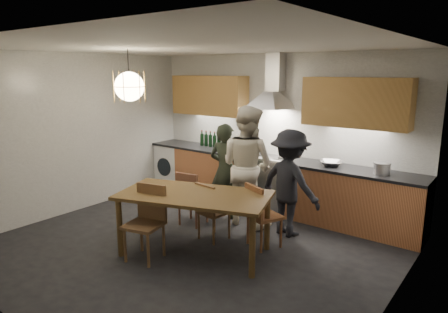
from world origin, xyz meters
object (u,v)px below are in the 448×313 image
Objects in this scene: person_right at (290,183)px; stock_pot at (382,169)px; person_mid at (247,166)px; person_left at (225,171)px; wine_bottles at (212,139)px; chair_back_left at (190,195)px; chair_front at (148,217)px; mixing_bowl at (331,163)px; dining_table at (194,201)px.

stock_pot is (1.03, 0.74, 0.22)m from person_right.
person_right is at bearing -144.36° from stock_pot.
person_mid is 8.12× the size of stock_pot.
wine_bottles is at bearing -46.85° from person_left.
person_right reaches higher than chair_back_left.
chair_front is at bearing 82.70° from person_mid.
person_right is at bearing -109.43° from mixing_bowl.
person_right is at bearing 174.30° from person_left.
person_right is at bearing -174.70° from person_mid.
wine_bottles is at bearing 98.83° from chair_front.
person_mid is at bearing 73.55° from dining_table.
person_mid is 1.19× the size of person_right.
chair_front is 2.86m from mixing_bowl.
person_mid is at bearing -143.56° from chair_back_left.
person_mid is 0.74m from person_right.
wine_bottles is (-2.11, 0.88, 0.28)m from person_right.
person_right reaches higher than mixing_bowl.
person_left reaches higher than stock_pot.
stock_pot is (0.76, -0.04, 0.04)m from mixing_bowl.
chair_back_left is 0.96m from person_mid.
mixing_bowl is at bearing -97.20° from person_right.
dining_table is at bearing 127.63° from chair_back_left.
person_left is (-0.09, 1.73, 0.22)m from chair_front.
chair_back_left is (-0.67, 0.66, -0.23)m from dining_table.
person_mid is 1.91m from stock_pot.
person_right is (1.16, -0.02, 0.01)m from person_left.
chair_back_left is at bearing -62.60° from wine_bottles.
mixing_bowl is (1.34, 2.49, 0.41)m from chair_front.
person_right reaches higher than stock_pot.
mixing_bowl is (0.94, 2.06, 0.24)m from dining_table.
person_mid is 3.09× the size of wine_bottles.
person_right is at bearing -22.68° from wine_bottles.
chair_back_left is 1.13m from chair_front.
dining_table is 2.65m from stock_pot.
person_mid is (0.34, 1.69, 0.38)m from chair_front.
person_right is at bearing 43.45° from dining_table.
person_right is 2.31m from wine_bottles.
person_right is (1.34, 0.62, 0.28)m from chair_back_left.
chair_front is 3.25m from stock_pot.
dining_table is 2.50× the size of chair_back_left.
mixing_bowl is at bearing -146.93° from chair_back_left.
chair_back_left is 1.78m from wine_bottles.
stock_pot is at bearing 36.20° from chair_front.
stock_pot is (1.75, 0.75, 0.07)m from person_mid.
wine_bottles is at bearing 177.61° from mixing_bowl.
person_left reaches higher than chair_back_left.
chair_back_left is at bearing 69.49° from person_left.
stock_pot is (1.70, 2.01, 0.27)m from dining_table.
person_left is 0.99× the size of person_right.
person_right is 2.59× the size of wine_bottles.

